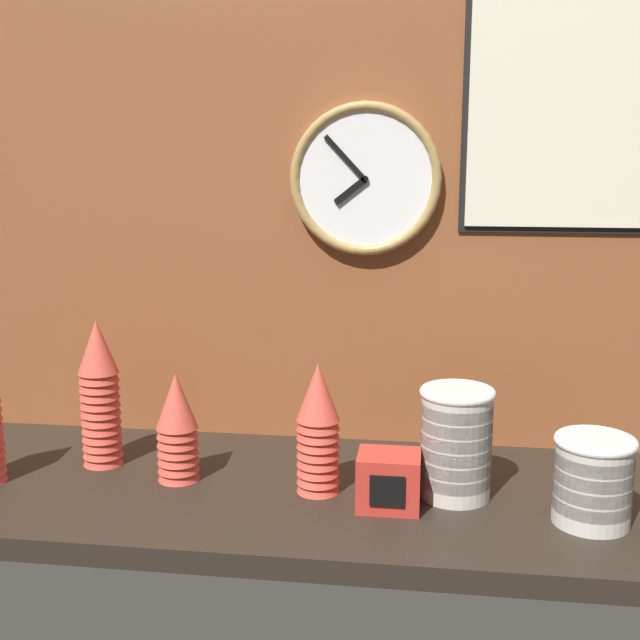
{
  "coord_description": "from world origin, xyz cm",
  "views": [
    {
      "loc": [
        22.63,
        -137.94,
        59.86
      ],
      "look_at": [
        3.04,
        4.0,
        30.33
      ],
      "focal_mm": 45.0,
      "sensor_mm": 36.0,
      "label": 1
    }
  ],
  "objects_px": {
    "bowl_stack_right": "(456,440)",
    "wall_clock": "(365,179)",
    "menu_board": "(587,100)",
    "cup_stack_left": "(100,393)",
    "cup_stack_center_right": "(318,428)",
    "bowl_stack_far_right": "(593,477)",
    "napkin_dispenser": "(389,481)",
    "cup_stack_center_left": "(177,427)"
  },
  "relations": [
    {
      "from": "cup_stack_left",
      "to": "bowl_stack_far_right",
      "type": "relative_size",
      "value": 1.94
    },
    {
      "from": "cup_stack_center_right",
      "to": "menu_board",
      "type": "height_order",
      "value": "menu_board"
    },
    {
      "from": "cup_stack_center_right",
      "to": "bowl_stack_far_right",
      "type": "xyz_separation_m",
      "value": [
        0.47,
        -0.06,
        -0.04
      ]
    },
    {
      "from": "bowl_stack_far_right",
      "to": "napkin_dispenser",
      "type": "height_order",
      "value": "bowl_stack_far_right"
    },
    {
      "from": "cup_stack_left",
      "to": "bowl_stack_right",
      "type": "distance_m",
      "value": 0.69
    },
    {
      "from": "cup_stack_center_left",
      "to": "bowl_stack_right",
      "type": "height_order",
      "value": "cup_stack_center_left"
    },
    {
      "from": "cup_stack_left",
      "to": "napkin_dispenser",
      "type": "xyz_separation_m",
      "value": [
        0.57,
        -0.12,
        -0.1
      ]
    },
    {
      "from": "bowl_stack_right",
      "to": "wall_clock",
      "type": "xyz_separation_m",
      "value": [
        -0.19,
        0.25,
        0.45
      ]
    },
    {
      "from": "bowl_stack_far_right",
      "to": "wall_clock",
      "type": "xyz_separation_m",
      "value": [
        -0.41,
        0.33,
        0.47
      ]
    },
    {
      "from": "bowl_stack_right",
      "to": "wall_clock",
      "type": "height_order",
      "value": "wall_clock"
    },
    {
      "from": "cup_stack_left",
      "to": "bowl_stack_far_right",
      "type": "xyz_separation_m",
      "value": [
        0.91,
        -0.14,
        -0.07
      ]
    },
    {
      "from": "cup_stack_center_right",
      "to": "napkin_dispenser",
      "type": "xyz_separation_m",
      "value": [
        0.13,
        -0.05,
        -0.07
      ]
    },
    {
      "from": "cup_stack_left",
      "to": "cup_stack_center_right",
      "type": "distance_m",
      "value": 0.45
    },
    {
      "from": "cup_stack_center_left",
      "to": "bowl_stack_right",
      "type": "distance_m",
      "value": 0.51
    },
    {
      "from": "wall_clock",
      "to": "menu_board",
      "type": "distance_m",
      "value": 0.44
    },
    {
      "from": "napkin_dispenser",
      "to": "bowl_stack_right",
      "type": "bearing_deg",
      "value": 28.62
    },
    {
      "from": "cup_stack_center_left",
      "to": "wall_clock",
      "type": "distance_m",
      "value": 0.61
    },
    {
      "from": "cup_stack_center_right",
      "to": "cup_stack_left",
      "type": "bearing_deg",
      "value": 170.48
    },
    {
      "from": "napkin_dispenser",
      "to": "menu_board",
      "type": "bearing_deg",
      "value": 42.92
    },
    {
      "from": "cup_stack_center_right",
      "to": "wall_clock",
      "type": "relative_size",
      "value": 0.79
    },
    {
      "from": "menu_board",
      "to": "cup_stack_center_left",
      "type": "bearing_deg",
      "value": -161.14
    },
    {
      "from": "wall_clock",
      "to": "cup_stack_center_left",
      "type": "bearing_deg",
      "value": -143.01
    },
    {
      "from": "menu_board",
      "to": "bowl_stack_far_right",
      "type": "bearing_deg",
      "value": -91.67
    },
    {
      "from": "wall_clock",
      "to": "napkin_dispenser",
      "type": "bearing_deg",
      "value": -76.99
    },
    {
      "from": "cup_stack_center_right",
      "to": "bowl_stack_right",
      "type": "xyz_separation_m",
      "value": [
        0.24,
        0.01,
        -0.02
      ]
    },
    {
      "from": "cup_stack_center_left",
      "to": "bowl_stack_far_right",
      "type": "height_order",
      "value": "cup_stack_center_left"
    },
    {
      "from": "napkin_dispenser",
      "to": "wall_clock",
      "type": "bearing_deg",
      "value": 103.01
    },
    {
      "from": "cup_stack_center_right",
      "to": "bowl_stack_right",
      "type": "distance_m",
      "value": 0.25
    },
    {
      "from": "cup_stack_center_right",
      "to": "menu_board",
      "type": "distance_m",
      "value": 0.8
    },
    {
      "from": "cup_stack_center_left",
      "to": "menu_board",
      "type": "bearing_deg",
      "value": 18.86
    },
    {
      "from": "cup_stack_left",
      "to": "napkin_dispenser",
      "type": "bearing_deg",
      "value": -12.14
    },
    {
      "from": "cup_stack_left",
      "to": "wall_clock",
      "type": "distance_m",
      "value": 0.67
    },
    {
      "from": "cup_stack_center_right",
      "to": "cup_stack_center_left",
      "type": "height_order",
      "value": "cup_stack_center_right"
    },
    {
      "from": "cup_stack_center_right",
      "to": "bowl_stack_far_right",
      "type": "bearing_deg",
      "value": -7.81
    },
    {
      "from": "cup_stack_left",
      "to": "menu_board",
      "type": "xyz_separation_m",
      "value": [
        0.92,
        0.2,
        0.55
      ]
    },
    {
      "from": "bowl_stack_far_right",
      "to": "menu_board",
      "type": "bearing_deg",
      "value": 88.33
    },
    {
      "from": "wall_clock",
      "to": "cup_stack_left",
      "type": "bearing_deg",
      "value": -159.08
    },
    {
      "from": "cup_stack_center_left",
      "to": "menu_board",
      "type": "distance_m",
      "value": 0.99
    },
    {
      "from": "cup_stack_center_left",
      "to": "cup_stack_center_right",
      "type": "bearing_deg",
      "value": -4.0
    },
    {
      "from": "cup_stack_center_right",
      "to": "napkin_dispenser",
      "type": "relative_size",
      "value": 2.22
    },
    {
      "from": "cup_stack_center_right",
      "to": "wall_clock",
      "type": "bearing_deg",
      "value": 77.62
    },
    {
      "from": "cup_stack_center_left",
      "to": "bowl_stack_right",
      "type": "bearing_deg",
      "value": -0.57
    }
  ]
}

